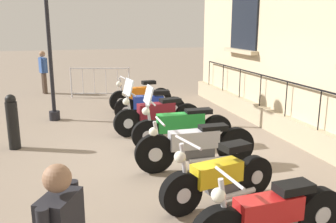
{
  "coord_description": "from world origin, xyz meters",
  "views": [
    {
      "loc": [
        2.28,
        6.91,
        2.54
      ],
      "look_at": [
        0.3,
        0.0,
        0.8
      ],
      "focal_mm": 39.31,
      "sensor_mm": 36.0,
      "label": 1
    }
  ],
  "objects_px": {
    "motorcycle_yellow": "(219,179)",
    "motorcycle_red": "(271,217)",
    "motorcycle_blue": "(150,106)",
    "motorcycle_maroon": "(157,115)",
    "motorcycle_silver": "(196,145)",
    "motorcycle_orange": "(140,97)",
    "pedestrian_standing": "(43,70)",
    "bollard": "(13,122)",
    "crowd_barrier": "(100,82)",
    "motorcycle_green": "(182,127)"
  },
  "relations": [
    {
      "from": "bollard",
      "to": "motorcycle_yellow",
      "type": "bearing_deg",
      "value": 132.38
    },
    {
      "from": "motorcycle_blue",
      "to": "motorcycle_green",
      "type": "relative_size",
      "value": 0.88
    },
    {
      "from": "motorcycle_red",
      "to": "bollard",
      "type": "xyz_separation_m",
      "value": [
        3.22,
        -4.52,
        0.19
      ]
    },
    {
      "from": "motorcycle_maroon",
      "to": "motorcycle_red",
      "type": "bearing_deg",
      "value": 91.25
    },
    {
      "from": "motorcycle_silver",
      "to": "motorcycle_red",
      "type": "relative_size",
      "value": 1.12
    },
    {
      "from": "motorcycle_blue",
      "to": "pedestrian_standing",
      "type": "xyz_separation_m",
      "value": [
        2.82,
        -4.86,
        0.47
      ]
    },
    {
      "from": "motorcycle_green",
      "to": "motorcycle_maroon",
      "type": "bearing_deg",
      "value": -78.06
    },
    {
      "from": "motorcycle_red",
      "to": "crowd_barrier",
      "type": "height_order",
      "value": "crowd_barrier"
    },
    {
      "from": "motorcycle_orange",
      "to": "pedestrian_standing",
      "type": "xyz_separation_m",
      "value": [
        2.84,
        -3.6,
        0.46
      ]
    },
    {
      "from": "pedestrian_standing",
      "to": "motorcycle_yellow",
      "type": "bearing_deg",
      "value": 105.69
    },
    {
      "from": "motorcycle_silver",
      "to": "motorcycle_green",
      "type": "bearing_deg",
      "value": -95.86
    },
    {
      "from": "motorcycle_maroon",
      "to": "motorcycle_orange",
      "type": "bearing_deg",
      "value": -92.46
    },
    {
      "from": "bollard",
      "to": "motorcycle_red",
      "type": "bearing_deg",
      "value": 125.41
    },
    {
      "from": "bollard",
      "to": "crowd_barrier",
      "type": "bearing_deg",
      "value": -114.92
    },
    {
      "from": "motorcycle_blue",
      "to": "motorcycle_silver",
      "type": "relative_size",
      "value": 0.85
    },
    {
      "from": "motorcycle_maroon",
      "to": "bollard",
      "type": "distance_m",
      "value": 3.13
    },
    {
      "from": "pedestrian_standing",
      "to": "motorcycle_green",
      "type": "bearing_deg",
      "value": 112.68
    },
    {
      "from": "motorcycle_orange",
      "to": "motorcycle_green",
      "type": "distance_m",
      "value": 3.52
    },
    {
      "from": "motorcycle_silver",
      "to": "bollard",
      "type": "xyz_separation_m",
      "value": [
        3.23,
        -2.03,
        0.15
      ]
    },
    {
      "from": "motorcycle_yellow",
      "to": "motorcycle_red",
      "type": "distance_m",
      "value": 1.16
    },
    {
      "from": "motorcycle_maroon",
      "to": "motorcycle_yellow",
      "type": "relative_size",
      "value": 1.15
    },
    {
      "from": "motorcycle_yellow",
      "to": "pedestrian_standing",
      "type": "height_order",
      "value": "pedestrian_standing"
    },
    {
      "from": "motorcycle_orange",
      "to": "motorcycle_green",
      "type": "height_order",
      "value": "motorcycle_green"
    },
    {
      "from": "motorcycle_yellow",
      "to": "pedestrian_standing",
      "type": "xyz_separation_m",
      "value": [
        2.7,
        -9.63,
        0.48
      ]
    },
    {
      "from": "crowd_barrier",
      "to": "pedestrian_standing",
      "type": "bearing_deg",
      "value": -35.81
    },
    {
      "from": "motorcycle_yellow",
      "to": "bollard",
      "type": "distance_m",
      "value": 4.57
    },
    {
      "from": "motorcycle_blue",
      "to": "crowd_barrier",
      "type": "xyz_separation_m",
      "value": [
        0.93,
        -3.49,
        0.16
      ]
    },
    {
      "from": "motorcycle_silver",
      "to": "bollard",
      "type": "height_order",
      "value": "bollard"
    },
    {
      "from": "motorcycle_orange",
      "to": "pedestrian_standing",
      "type": "height_order",
      "value": "pedestrian_standing"
    },
    {
      "from": "motorcycle_silver",
      "to": "motorcycle_yellow",
      "type": "xyz_separation_m",
      "value": [
        0.15,
        1.35,
        -0.04
      ]
    },
    {
      "from": "bollard",
      "to": "motorcycle_orange",
      "type": "bearing_deg",
      "value": -140.43
    },
    {
      "from": "motorcycle_yellow",
      "to": "bollard",
      "type": "bearing_deg",
      "value": -47.62
    },
    {
      "from": "crowd_barrier",
      "to": "bollard",
      "type": "xyz_separation_m",
      "value": [
        2.27,
        4.89,
        0.01
      ]
    },
    {
      "from": "motorcycle_yellow",
      "to": "motorcycle_green",
      "type": "bearing_deg",
      "value": -96.09
    },
    {
      "from": "motorcycle_blue",
      "to": "motorcycle_orange",
      "type": "bearing_deg",
      "value": -90.6
    },
    {
      "from": "pedestrian_standing",
      "to": "motorcycle_maroon",
      "type": "bearing_deg",
      "value": 114.55
    },
    {
      "from": "motorcycle_yellow",
      "to": "motorcycle_silver",
      "type": "bearing_deg",
      "value": -96.3
    },
    {
      "from": "motorcycle_red",
      "to": "crowd_barrier",
      "type": "xyz_separation_m",
      "value": [
        0.95,
        -9.41,
        0.17
      ]
    },
    {
      "from": "motorcycle_blue",
      "to": "motorcycle_red",
      "type": "height_order",
      "value": "motorcycle_red"
    },
    {
      "from": "motorcycle_orange",
      "to": "motorcycle_green",
      "type": "xyz_separation_m",
      "value": [
        -0.14,
        3.52,
        0.03
      ]
    },
    {
      "from": "motorcycle_maroon",
      "to": "pedestrian_standing",
      "type": "distance_m",
      "value": 6.6
    },
    {
      "from": "bollard",
      "to": "pedestrian_standing",
      "type": "height_order",
      "value": "pedestrian_standing"
    },
    {
      "from": "motorcycle_orange",
      "to": "bollard",
      "type": "height_order",
      "value": "bollard"
    },
    {
      "from": "motorcycle_green",
      "to": "motorcycle_yellow",
      "type": "distance_m",
      "value": 2.53
    },
    {
      "from": "motorcycle_red",
      "to": "pedestrian_standing",
      "type": "distance_m",
      "value": 11.15
    },
    {
      "from": "pedestrian_standing",
      "to": "motorcycle_silver",
      "type": "bearing_deg",
      "value": 109.01
    },
    {
      "from": "motorcycle_orange",
      "to": "bollard",
      "type": "relative_size",
      "value": 1.66
    },
    {
      "from": "motorcycle_red",
      "to": "pedestrian_standing",
      "type": "xyz_separation_m",
      "value": [
        2.84,
        -10.78,
        0.48
      ]
    },
    {
      "from": "motorcycle_maroon",
      "to": "crowd_barrier",
      "type": "distance_m",
      "value": 4.7
    },
    {
      "from": "motorcycle_maroon",
      "to": "motorcycle_silver",
      "type": "height_order",
      "value": "motorcycle_maroon"
    }
  ]
}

